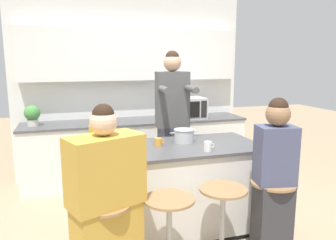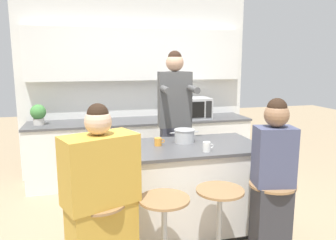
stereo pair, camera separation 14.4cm
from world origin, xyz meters
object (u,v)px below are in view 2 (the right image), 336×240
object	(u,v)px
coffee_cup_far	(158,142)
potted_plant	(38,114)
banana_bunch	(96,152)
bar_stool_leftmost	(101,240)
bar_stool_center_left	(164,234)
bar_stool_rightmost	(271,217)
microwave	(193,108)
kitchen_island	(170,189)
person_cooking	(175,129)
person_wrapped_blanket	(101,206)
fruit_bowl	(130,145)
bar_stool_center_right	(219,223)
cooking_pot	(184,136)
person_seated_near	(272,187)
juice_carton	(94,134)
coffee_cup_near	(207,147)

from	to	relation	value
coffee_cup_far	potted_plant	world-z (taller)	potted_plant
banana_bunch	bar_stool_leftmost	bearing A→B (deg)	-90.31
bar_stool_leftmost	bar_stool_center_left	size ratio (longest dim) A/B	1.00
bar_stool_rightmost	microwave	distance (m)	2.33
kitchen_island	coffee_cup_far	distance (m)	0.50
person_cooking	person_wrapped_blanket	distance (m)	1.68
fruit_bowl	microwave	size ratio (longest dim) A/B	0.40
coffee_cup_far	bar_stool_center_right	bearing A→B (deg)	-64.61
person_cooking	bar_stool_rightmost	bearing A→B (deg)	-64.66
bar_stool_leftmost	coffee_cup_far	distance (m)	1.11
bar_stool_center_right	cooking_pot	world-z (taller)	cooking_pot
coffee_cup_far	microwave	world-z (taller)	microwave
person_seated_near	bar_stool_center_right	bearing A→B (deg)	-171.17
bar_stool_center_left	banana_bunch	world-z (taller)	banana_bunch
microwave	bar_stool_rightmost	bearing A→B (deg)	-91.14
potted_plant	microwave	bearing A→B (deg)	-1.02
bar_stool_center_right	bar_stool_center_left	bearing A→B (deg)	-173.80
bar_stool_center_right	cooking_pot	xyz separation A→B (m)	(-0.06, 0.80, 0.57)
kitchen_island	bar_stool_rightmost	world-z (taller)	kitchen_island
bar_stool_center_left	person_cooking	bearing A→B (deg)	71.19
cooking_pot	fruit_bowl	xyz separation A→B (m)	(-0.58, -0.11, -0.03)
kitchen_island	bar_stool_center_right	distance (m)	0.72
kitchen_island	banana_bunch	bearing A→B (deg)	-170.45
fruit_bowl	potted_plant	xyz separation A→B (m)	(-1.00, 1.59, 0.10)
bar_stool_center_left	person_cooking	world-z (taller)	person_cooking
person_wrapped_blanket	juice_carton	size ratio (longest dim) A/B	6.90
coffee_cup_far	fruit_bowl	bearing A→B (deg)	-170.16
bar_stool_rightmost	coffee_cup_near	size ratio (longest dim) A/B	6.71
bar_stool_leftmost	microwave	size ratio (longest dim) A/B	1.42
cooking_pot	coffee_cup_near	world-z (taller)	cooking_pot
person_cooking	potted_plant	bearing A→B (deg)	155.60
bar_stool_leftmost	person_seated_near	world-z (taller)	person_seated_near
banana_bunch	potted_plant	bearing A→B (deg)	111.50
bar_stool_leftmost	coffee_cup_near	distance (m)	1.22
microwave	person_wrapped_blanket	bearing A→B (deg)	-123.34
banana_bunch	potted_plant	world-z (taller)	potted_plant
cooking_pot	banana_bunch	distance (m)	0.94
bar_stool_leftmost	person_wrapped_blanket	distance (m)	0.28
kitchen_island	potted_plant	world-z (taller)	potted_plant
bar_stool_rightmost	coffee_cup_far	xyz separation A→B (m)	(-0.83, 0.74, 0.54)
bar_stool_leftmost	microwave	distance (m)	2.78
fruit_bowl	person_cooking	bearing A→B (deg)	46.26
person_cooking	juice_carton	xyz separation A→B (m)	(-0.96, -0.35, 0.07)
juice_carton	microwave	xyz separation A→B (m)	(1.49, 1.24, 0.04)
bar_stool_center_left	person_wrapped_blanket	bearing A→B (deg)	176.05
banana_bunch	kitchen_island	bearing A→B (deg)	9.55
cooking_pot	juice_carton	bearing A→B (deg)	167.41
juice_carton	bar_stool_rightmost	bearing A→B (deg)	-34.62
person_cooking	banana_bunch	size ratio (longest dim) A/B	10.60
bar_stool_center_left	juice_carton	distance (m)	1.30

